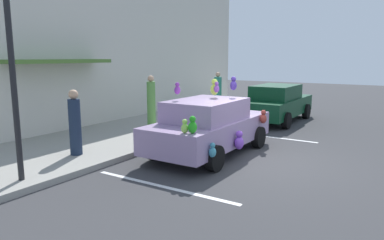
{
  "coord_description": "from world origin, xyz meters",
  "views": [
    {
      "loc": [
        -8.52,
        -3.37,
        2.68
      ],
      "look_at": [
        0.03,
        2.08,
        0.9
      ],
      "focal_mm": 33.56,
      "sensor_mm": 36.0,
      "label": 1
    }
  ],
  "objects_px": {
    "pedestrian_near_shopfront": "(151,102)",
    "parked_sedan_behind": "(277,103)",
    "street_lamp_post": "(11,56)",
    "pedestrian_by_lamp": "(75,124)",
    "pedestrian_walking_past": "(218,94)",
    "plush_covered_car": "(209,126)",
    "teddy_bear_on_sidewalk": "(208,116)"
  },
  "relations": [
    {
      "from": "street_lamp_post",
      "to": "plush_covered_car",
      "type": "bearing_deg",
      "value": -24.98
    },
    {
      "from": "parked_sedan_behind",
      "to": "pedestrian_near_shopfront",
      "type": "bearing_deg",
      "value": 141.82
    },
    {
      "from": "parked_sedan_behind",
      "to": "pedestrian_by_lamp",
      "type": "xyz_separation_m",
      "value": [
        -8.38,
        2.49,
        0.18
      ]
    },
    {
      "from": "pedestrian_walking_past",
      "to": "teddy_bear_on_sidewalk",
      "type": "bearing_deg",
      "value": -159.57
    },
    {
      "from": "pedestrian_near_shopfront",
      "to": "pedestrian_walking_past",
      "type": "height_order",
      "value": "pedestrian_near_shopfront"
    },
    {
      "from": "teddy_bear_on_sidewalk",
      "to": "street_lamp_post",
      "type": "distance_m",
      "value": 7.99
    },
    {
      "from": "pedestrian_near_shopfront",
      "to": "parked_sedan_behind",
      "type": "bearing_deg",
      "value": -38.18
    },
    {
      "from": "pedestrian_walking_past",
      "to": "pedestrian_near_shopfront",
      "type": "bearing_deg",
      "value": 171.18
    },
    {
      "from": "pedestrian_walking_past",
      "to": "pedestrian_by_lamp",
      "type": "relative_size",
      "value": 1.09
    },
    {
      "from": "parked_sedan_behind",
      "to": "street_lamp_post",
      "type": "distance_m",
      "value": 10.67
    },
    {
      "from": "pedestrian_by_lamp",
      "to": "parked_sedan_behind",
      "type": "bearing_deg",
      "value": -16.56
    },
    {
      "from": "street_lamp_post",
      "to": "pedestrian_walking_past",
      "type": "bearing_deg",
      "value": 4.68
    },
    {
      "from": "teddy_bear_on_sidewalk",
      "to": "pedestrian_walking_past",
      "type": "distance_m",
      "value": 2.68
    },
    {
      "from": "pedestrian_walking_past",
      "to": "pedestrian_by_lamp",
      "type": "xyz_separation_m",
      "value": [
        -8.16,
        -0.2,
        -0.06
      ]
    },
    {
      "from": "teddy_bear_on_sidewalk",
      "to": "pedestrian_near_shopfront",
      "type": "distance_m",
      "value": 2.26
    },
    {
      "from": "plush_covered_car",
      "to": "pedestrian_by_lamp",
      "type": "height_order",
      "value": "plush_covered_car"
    },
    {
      "from": "teddy_bear_on_sidewalk",
      "to": "pedestrian_near_shopfront",
      "type": "xyz_separation_m",
      "value": [
        -1.54,
        1.53,
        0.6
      ]
    },
    {
      "from": "pedestrian_near_shopfront",
      "to": "pedestrian_walking_past",
      "type": "relative_size",
      "value": 1.01
    },
    {
      "from": "pedestrian_near_shopfront",
      "to": "pedestrian_by_lamp",
      "type": "bearing_deg",
      "value": -168.82
    },
    {
      "from": "teddy_bear_on_sidewalk",
      "to": "parked_sedan_behind",
      "type": "bearing_deg",
      "value": -33.72
    },
    {
      "from": "plush_covered_car",
      "to": "teddy_bear_on_sidewalk",
      "type": "bearing_deg",
      "value": 30.51
    },
    {
      "from": "street_lamp_post",
      "to": "pedestrian_by_lamp",
      "type": "relative_size",
      "value": 2.46
    },
    {
      "from": "pedestrian_by_lamp",
      "to": "pedestrian_walking_past",
      "type": "bearing_deg",
      "value": 1.43
    },
    {
      "from": "pedestrian_near_shopfront",
      "to": "pedestrian_walking_past",
      "type": "bearing_deg",
      "value": -8.82
    },
    {
      "from": "plush_covered_car",
      "to": "pedestrian_walking_past",
      "type": "height_order",
      "value": "plush_covered_car"
    },
    {
      "from": "pedestrian_walking_past",
      "to": "street_lamp_post",
      "type": "bearing_deg",
      "value": -175.32
    },
    {
      "from": "plush_covered_car",
      "to": "pedestrian_walking_past",
      "type": "distance_m",
      "value": 6.43
    },
    {
      "from": "plush_covered_car",
      "to": "parked_sedan_behind",
      "type": "height_order",
      "value": "plush_covered_car"
    },
    {
      "from": "plush_covered_car",
      "to": "pedestrian_by_lamp",
      "type": "xyz_separation_m",
      "value": [
        -2.41,
        2.65,
        0.17
      ]
    },
    {
      "from": "parked_sedan_behind",
      "to": "pedestrian_walking_past",
      "type": "relative_size",
      "value": 2.39
    },
    {
      "from": "parked_sedan_behind",
      "to": "pedestrian_walking_past",
      "type": "height_order",
      "value": "pedestrian_walking_past"
    },
    {
      "from": "teddy_bear_on_sidewalk",
      "to": "pedestrian_near_shopfront",
      "type": "bearing_deg",
      "value": 135.24
    }
  ]
}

